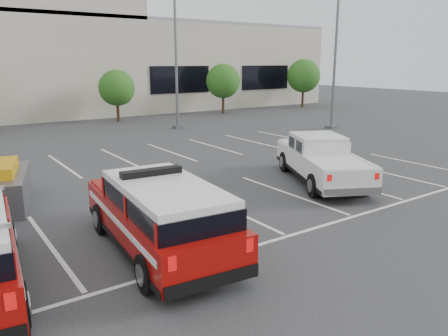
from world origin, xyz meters
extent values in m
plane|color=#2D2D30|center=(0.00, 0.00, 0.00)|extent=(120.00, 120.00, 0.00)
cube|color=silver|center=(0.00, 4.50, 0.01)|extent=(23.00, 15.00, 0.01)
cube|color=beige|center=(0.00, 32.00, 4.00)|extent=(60.00, 15.00, 8.00)
cube|color=gray|center=(0.00, 32.00, 8.15)|extent=(60.00, 15.00, 0.30)
cube|color=beige|center=(2.00, 30.50, 9.00)|extent=(14.00, 12.00, 2.00)
cylinder|color=#3F2B19|center=(5.00, 22.00, 0.76)|extent=(0.24, 0.24, 1.51)
sphere|color=#174612|center=(5.00, 22.00, 2.60)|extent=(2.77, 2.77, 2.77)
sphere|color=#174612|center=(5.40, 22.20, 2.18)|extent=(1.85, 1.85, 1.85)
cylinder|color=#3F2B19|center=(15.00, 22.00, 0.84)|extent=(0.24, 0.24, 1.67)
sphere|color=#174612|center=(15.00, 22.00, 2.88)|extent=(3.07, 3.07, 3.07)
sphere|color=#174612|center=(15.40, 22.20, 2.42)|extent=(2.05, 2.05, 2.05)
cylinder|color=#3F2B19|center=(25.00, 22.00, 0.92)|extent=(0.24, 0.24, 1.84)
sphere|color=#174612|center=(25.00, 22.00, 3.16)|extent=(3.37, 3.37, 3.37)
sphere|color=#174612|center=(25.40, 22.20, 2.65)|extent=(2.24, 2.24, 2.24)
cube|color=#59595E|center=(7.00, 16.00, 0.10)|extent=(0.60, 0.60, 0.20)
cylinder|color=#59595E|center=(7.00, 16.00, 5.00)|extent=(0.18, 0.18, 10.00)
cube|color=#59595E|center=(16.00, 10.00, 0.10)|extent=(0.60, 0.60, 0.20)
cylinder|color=#59595E|center=(16.00, 10.00, 5.00)|extent=(0.18, 0.18, 10.00)
cube|color=#8D0906|center=(-3.22, -1.67, 0.78)|extent=(2.57, 5.84, 0.87)
cube|color=black|center=(-3.26, -2.19, 1.45)|extent=(2.26, 4.18, 0.45)
cube|color=silver|center=(-3.26, -2.19, 1.76)|extent=(2.21, 4.10, 0.17)
cube|color=black|center=(-3.18, -1.31, 1.92)|extent=(1.55, 0.43, 0.15)
cube|color=silver|center=(4.79, 0.47, 0.76)|extent=(4.40, 6.07, 0.84)
cube|color=black|center=(5.03, 0.94, 1.40)|extent=(2.56, 2.66, 0.44)
cube|color=silver|center=(5.03, 0.94, 1.70)|extent=(2.51, 2.60, 0.16)
camera|label=1|loc=(-7.61, -10.87, 4.55)|focal=35.00mm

